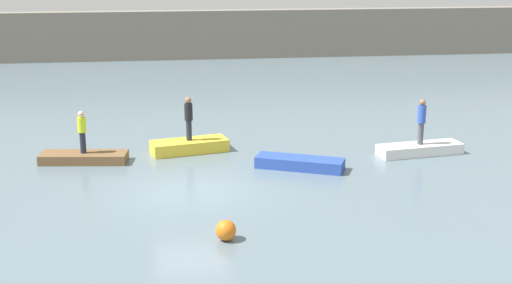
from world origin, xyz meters
name	(u,v)px	position (x,y,z in m)	size (l,w,h in m)	color
ground_plane	(190,192)	(0.00, 0.00, 0.00)	(120.00, 120.00, 0.00)	slate
embankment_wall	(172,35)	(0.00, 28.94, 1.72)	(80.00, 1.20, 3.44)	gray
rowboat_brown	(84,158)	(-3.82, 3.88, 0.18)	(3.22, 1.07, 0.36)	brown
rowboat_yellow	(189,146)	(0.18, 4.74, 0.24)	(2.99, 1.11, 0.48)	gold
rowboat_blue	(300,163)	(4.09, 2.01, 0.21)	(3.20, 0.93, 0.42)	#2B4CAD
rowboat_white	(420,149)	(9.08, 3.21, 0.21)	(3.35, 0.96, 0.41)	white
person_blue_shirt	(422,119)	(9.08, 3.21, 1.41)	(0.32, 0.32, 1.78)	#4C4C56
person_hiviz_shirt	(82,130)	(-3.82, 3.88, 1.26)	(0.32, 0.32, 1.61)	#232838
person_dark_shirt	(189,116)	(0.18, 4.74, 1.46)	(0.32, 0.32, 1.73)	#232838
mooring_buoy	(226,230)	(0.81, -4.16, 0.29)	(0.58, 0.58, 0.58)	orange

